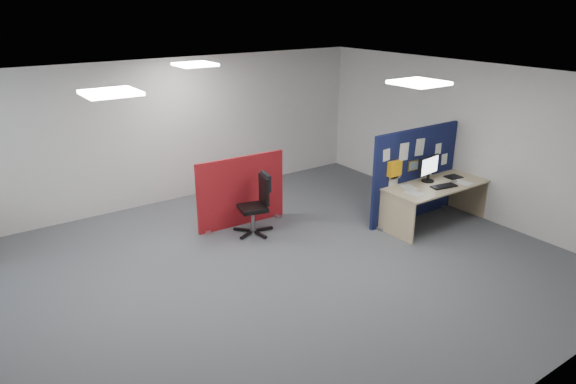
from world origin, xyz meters
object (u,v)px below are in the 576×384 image
navy_divider (414,174)px  main_desk (433,192)px  red_divider (241,192)px  monitor_main (429,168)px  office_chair (258,200)px

navy_divider → main_desk: (0.12, -0.35, -0.25)m
navy_divider → red_divider: size_ratio=1.22×
navy_divider → red_divider: navy_divider is taller
main_desk → red_divider: size_ratio=1.18×
monitor_main → red_divider: bearing=140.1°
red_divider → main_desk: bearing=-31.1°
office_chair → monitor_main: bearing=-12.9°
monitor_main → main_desk: bearing=-90.3°
monitor_main → office_chair: 2.98m
main_desk → office_chair: bearing=152.7°
red_divider → office_chair: (0.07, -0.44, -0.03)m
red_divider → office_chair: bearing=-78.8°
navy_divider → main_desk: size_ratio=1.03×
navy_divider → red_divider: (-2.63, 1.47, -0.22)m
main_desk → red_divider: 3.30m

